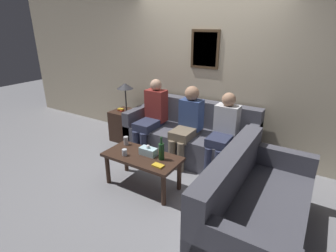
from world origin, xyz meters
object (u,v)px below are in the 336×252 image
(couch_side, at_px, (253,211))
(drinking_glass, at_px, (125,152))
(couch_main, at_px, (190,138))
(person_left, at_px, (152,114))
(wine_bottle, at_px, (161,151))
(teddy_bear, at_px, (202,197))
(person_right, at_px, (223,130))
(person_middle, at_px, (187,122))
(coffee_table, at_px, (142,160))

(couch_side, bearing_deg, drinking_glass, 89.22)
(couch_main, height_order, drinking_glass, couch_main)
(couch_side, bearing_deg, person_left, 61.41)
(wine_bottle, bearing_deg, teddy_bear, -3.82)
(couch_main, bearing_deg, drinking_glass, -104.74)
(person_left, height_order, person_right, person_left)
(wine_bottle, relative_size, person_right, 0.27)
(teddy_bear, bearing_deg, person_middle, 127.21)
(couch_main, height_order, person_left, person_left)
(couch_main, relative_size, person_right, 1.79)
(wine_bottle, height_order, person_middle, person_middle)
(wine_bottle, distance_m, person_right, 1.05)
(wine_bottle, xyz_separation_m, teddy_bear, (0.61, -0.04, -0.44))
(person_right, bearing_deg, couch_main, 166.51)
(drinking_glass, relative_size, person_middle, 0.07)
(wine_bottle, relative_size, person_middle, 0.26)
(coffee_table, xyz_separation_m, person_left, (-0.51, 0.96, 0.27))
(wine_bottle, bearing_deg, couch_main, 97.48)
(drinking_glass, relative_size, teddy_bear, 0.26)
(couch_side, bearing_deg, coffee_table, 84.74)
(teddy_bear, bearing_deg, person_left, 145.62)
(couch_main, xyz_separation_m, teddy_bear, (0.75, -1.13, -0.17))
(drinking_glass, bearing_deg, person_middle, 70.95)
(person_left, height_order, teddy_bear, person_left)
(coffee_table, height_order, drinking_glass, drinking_glass)
(couch_side, xyz_separation_m, person_left, (-2.02, 1.10, 0.35))
(coffee_table, relative_size, drinking_glass, 11.89)
(wine_bottle, distance_m, person_left, 1.21)
(person_middle, bearing_deg, couch_side, -39.04)
(couch_main, distance_m, person_left, 0.75)
(coffee_table, height_order, wine_bottle, wine_bottle)
(drinking_glass, bearing_deg, couch_side, -0.78)
(couch_side, bearing_deg, person_middle, 50.96)
(couch_side, height_order, person_middle, person_middle)
(person_left, xyz_separation_m, person_middle, (0.68, -0.02, 0.00))
(wine_bottle, distance_m, teddy_bear, 0.75)
(person_left, relative_size, person_middle, 1.02)
(couch_main, height_order, wine_bottle, couch_main)
(couch_main, bearing_deg, person_left, -164.84)
(person_right, bearing_deg, drinking_glass, -130.12)
(couch_main, height_order, person_right, person_right)
(couch_side, xyz_separation_m, person_right, (-0.77, 1.13, 0.32))
(couch_side, relative_size, teddy_bear, 5.07)
(person_right, distance_m, teddy_bear, 1.11)
(drinking_glass, xyz_separation_m, person_middle, (0.37, 1.06, 0.16))
(couch_side, height_order, drinking_glass, couch_side)
(drinking_glass, distance_m, person_middle, 1.13)
(couch_side, relative_size, person_left, 1.37)
(person_right, bearing_deg, teddy_bear, -81.55)
(person_middle, bearing_deg, teddy_bear, -52.79)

